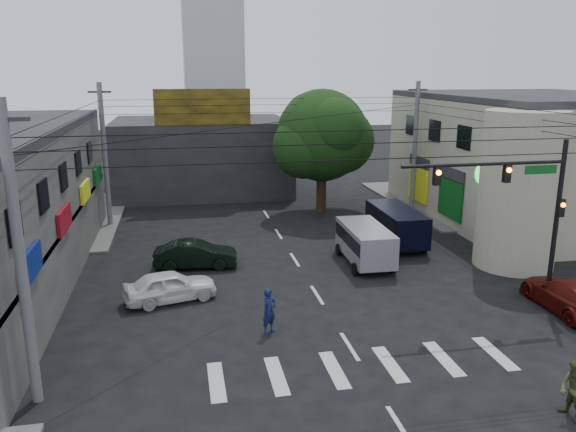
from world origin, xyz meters
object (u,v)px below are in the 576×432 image
object	(u,v)px
utility_pole_near_left	(20,259)
navy_van	(396,227)
street_tree	(322,136)
traffic_gantry	(523,198)
utility_pole_far_right	(415,148)
utility_pole_far_left	(105,156)
maroon_sedan	(569,295)
pedestrian_olive	(574,391)
dark_sedan	(196,255)
silver_minivan	(365,245)
white_compact	(170,286)
traffic_officer	(269,311)

from	to	relation	value
utility_pole_near_left	navy_van	size ratio (longest dim) A/B	1.73
street_tree	traffic_gantry	xyz separation A→B (m)	(3.82, -18.00, -0.64)
utility_pole_far_right	navy_van	xyz separation A→B (m)	(-4.12, -7.33, -3.54)
utility_pole_far_right	utility_pole_far_left	bearing A→B (deg)	180.00
maroon_sedan	pedestrian_olive	xyz separation A→B (m)	(-4.95, -6.80, 0.21)
traffic_gantry	navy_van	size ratio (longest dim) A/B	1.36
dark_sedan	silver_minivan	xyz separation A→B (m)	(8.75, -1.10, 0.31)
white_compact	traffic_officer	distance (m)	5.47
street_tree	traffic_gantry	distance (m)	18.42
traffic_gantry	silver_minivan	world-z (taller)	traffic_gantry
utility_pole_far_left	navy_van	size ratio (longest dim) A/B	1.73
traffic_officer	white_compact	bearing A→B (deg)	98.22
utility_pole_near_left	dark_sedan	size ratio (longest dim) A/B	2.12
pedestrian_olive	utility_pole_far_left	bearing A→B (deg)	-155.74
utility_pole_far_left	traffic_gantry	bearing A→B (deg)	-42.86
utility_pole_far_left	traffic_officer	xyz separation A→B (m)	(7.77, -17.30, -3.69)
utility_pole_near_left	utility_pole_far_left	xyz separation A→B (m)	(0.00, 20.50, 0.00)
maroon_sedan	pedestrian_olive	distance (m)	8.41
traffic_gantry	utility_pole_far_right	size ratio (longest dim) A/B	0.78
traffic_gantry	pedestrian_olive	xyz separation A→B (m)	(-2.79, -7.50, -3.91)
maroon_sedan	navy_van	world-z (taller)	navy_van
navy_van	utility_pole_far_right	bearing A→B (deg)	-29.07
utility_pole_far_right	white_compact	size ratio (longest dim) A/B	2.14
navy_van	pedestrian_olive	bearing A→B (deg)	175.80
white_compact	maroon_sedan	bearing A→B (deg)	-118.95
utility_pole_far_right	navy_van	distance (m)	9.12
utility_pole_far_left	silver_minivan	world-z (taller)	utility_pole_far_left
utility_pole_far_left	maroon_sedan	distance (m)	27.36
street_tree	utility_pole_far_right	world-z (taller)	utility_pole_far_right
dark_sedan	traffic_officer	size ratio (longest dim) A/B	2.40
utility_pole_far_right	silver_minivan	xyz separation A→B (m)	(-7.00, -10.29, -3.59)
utility_pole_far_right	silver_minivan	size ratio (longest dim) A/B	1.95
pedestrian_olive	white_compact	bearing A→B (deg)	-142.09
dark_sedan	navy_van	bearing A→B (deg)	-75.74
utility_pole_far_right	maroon_sedan	size ratio (longest dim) A/B	1.84
white_compact	pedestrian_olive	world-z (taller)	pedestrian_olive
navy_van	street_tree	bearing A→B (deg)	16.22
utility_pole_near_left	white_compact	distance (m)	9.06
utility_pole_far_right	pedestrian_olive	bearing A→B (deg)	-102.57
traffic_officer	pedestrian_olive	size ratio (longest dim) A/B	0.98
utility_pole_far_right	maroon_sedan	world-z (taller)	utility_pole_far_right
utility_pole_far_left	white_compact	xyz separation A→B (m)	(3.99, -13.36, -3.91)
maroon_sedan	silver_minivan	bearing A→B (deg)	-47.07
utility_pole_near_left	navy_van	distance (m)	21.70
maroon_sedan	silver_minivan	distance (m)	9.86
white_compact	maroon_sedan	world-z (taller)	maroon_sedan
white_compact	navy_van	size ratio (longest dim) A/B	0.81
traffic_gantry	white_compact	distance (m)	15.36
traffic_officer	pedestrian_olive	world-z (taller)	pedestrian_olive
pedestrian_olive	silver_minivan	bearing A→B (deg)	178.06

